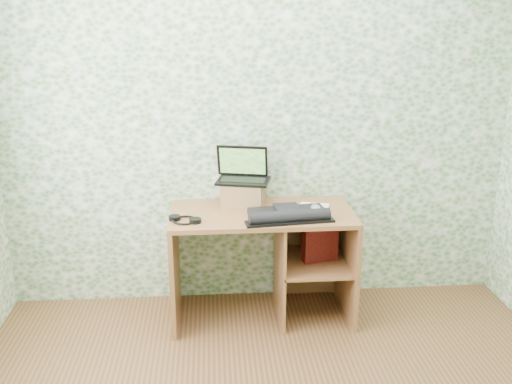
{
  "coord_description": "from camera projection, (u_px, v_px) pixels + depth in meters",
  "views": [
    {
      "loc": [
        -0.32,
        -2.07,
        1.99
      ],
      "look_at": [
        -0.04,
        1.39,
        0.9
      ],
      "focal_mm": 40.0,
      "sensor_mm": 36.0,
      "label": 1
    }
  ],
  "objects": [
    {
      "name": "keyboard",
      "position": [
        288.0,
        214.0,
        3.61
      ],
      "size": [
        0.57,
        0.34,
        0.08
      ],
      "rotation": [
        0.0,
        0.0,
        0.11
      ],
      "color": "black",
      "rests_on": "desk"
    },
    {
      "name": "desk",
      "position": [
        273.0,
        248.0,
        3.85
      ],
      "size": [
        1.2,
        0.6,
        0.75
      ],
      "color": "brown",
      "rests_on": "floor"
    },
    {
      "name": "mouse",
      "position": [
        316.0,
        209.0,
        3.69
      ],
      "size": [
        0.07,
        0.11,
        0.03
      ],
      "primitive_type": "ellipsoid",
      "rotation": [
        0.0,
        0.0,
        -0.08
      ],
      "color": "#BABABD",
      "rests_on": "notepad"
    },
    {
      "name": "headphones",
      "position": [
        185.0,
        220.0,
        3.56
      ],
      "size": [
        0.21,
        0.21,
        0.03
      ],
      "rotation": [
        0.0,
        0.0,
        -0.43
      ],
      "color": "black",
      "rests_on": "desk"
    },
    {
      "name": "wall_back",
      "position": [
        258.0,
        120.0,
        3.86
      ],
      "size": [
        3.5,
        0.0,
        3.5
      ],
      "primitive_type": "plane",
      "rotation": [
        1.57,
        0.0,
        0.0
      ],
      "color": "white",
      "rests_on": "ground"
    },
    {
      "name": "riser",
      "position": [
        243.0,
        194.0,
        3.84
      ],
      "size": [
        0.32,
        0.28,
        0.16
      ],
      "primitive_type": "cube",
      "rotation": [
        0.0,
        0.0,
        -0.24
      ],
      "color": "brown",
      "rests_on": "desk"
    },
    {
      "name": "red_box",
      "position": [
        320.0,
        241.0,
        3.83
      ],
      "size": [
        0.25,
        0.13,
        0.29
      ],
      "primitive_type": "cube",
      "rotation": [
        0.0,
        0.0,
        0.24
      ],
      "color": "maroon",
      "rests_on": "desk"
    },
    {
      "name": "pen",
      "position": [
        319.0,
        206.0,
        3.8
      ],
      "size": [
        0.08,
        0.11,
        0.01
      ],
      "primitive_type": "cylinder",
      "rotation": [
        1.57,
        0.0,
        0.6
      ],
      "color": "black",
      "rests_on": "notepad"
    },
    {
      "name": "notepad",
      "position": [
        312.0,
        210.0,
        3.75
      ],
      "size": [
        0.27,
        0.32,
        0.01
      ],
      "primitive_type": "cube",
      "rotation": [
        0.0,
        0.0,
        -0.32
      ],
      "color": "white",
      "rests_on": "desk"
    },
    {
      "name": "laptop",
      "position": [
        243.0,
        173.0,
        3.83
      ],
      "size": [
        0.39,
        0.32,
        0.23
      ],
      "rotation": [
        0.0,
        0.0,
        -0.24
      ],
      "color": "black",
      "rests_on": "riser"
    }
  ]
}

